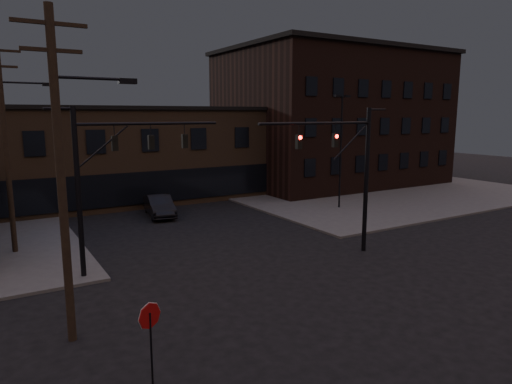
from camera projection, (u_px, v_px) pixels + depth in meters
ground at (325, 302)px, 18.80m from camera, size 140.00×140.00×0.00m
sidewalk_ne at (353, 186)px, 48.55m from camera, size 30.00×30.00×0.15m
building_row at (130, 154)px, 41.77m from camera, size 40.00×12.00×8.00m
building_right at (330, 120)px, 50.76m from camera, size 22.00×16.00×14.00m
traffic_signal_near at (351, 165)px, 24.49m from camera, size 7.12×0.24×8.00m
traffic_signal_far at (106, 171)px, 21.30m from camera, size 7.12×0.24×8.00m
stop_sign at (150, 325)px, 12.75m from camera, size 0.72×0.33×2.48m
utility_pole_near at (63, 170)px, 14.70m from camera, size 3.70×0.28×11.00m
utility_pole_mid at (7, 143)px, 24.28m from camera, size 3.70×0.28×11.50m
lot_light_a at (341, 141)px, 36.30m from camera, size 1.50×0.28×9.14m
lot_light_b at (354, 137)px, 43.57m from camera, size 1.50×0.28×9.14m
parked_car_lot_a at (332, 181)px, 45.98m from camera, size 5.23×2.78×1.69m
parked_car_lot_b at (331, 186)px, 43.71m from camera, size 4.60×2.20×1.29m
car_crossing at (159, 206)px, 34.51m from camera, size 2.44×5.10×1.61m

